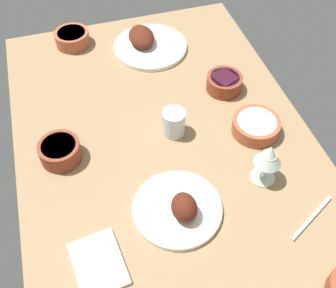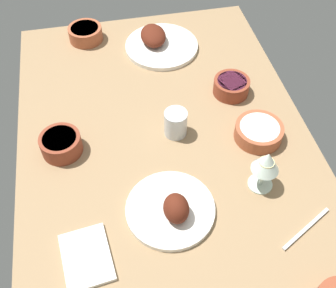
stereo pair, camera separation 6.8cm
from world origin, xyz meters
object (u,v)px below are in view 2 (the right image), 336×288
water_tumbler (176,123)px  fork_loose (306,229)px  bowl_onions (231,86)px  bowl_potatoes (85,33)px  bowl_cream (259,132)px  plate_center_main (159,42)px  folded_napkin (87,257)px  bowl_soup (61,144)px  plate_far_side (172,209)px  wine_glass (266,163)px

water_tumbler → fork_loose: water_tumbler is taller
bowl_onions → bowl_potatoes: size_ratio=0.94×
bowl_cream → plate_center_main: bearing=23.1°
bowl_potatoes → fork_loose: bearing=-151.9°
bowl_onions → fork_loose: size_ratio=0.67×
bowl_potatoes → bowl_cream: (-60.72, -48.14, -0.34)cm
water_tumbler → folded_napkin: size_ratio=0.55×
plate_center_main → bowl_potatoes: (10.14, 26.56, 0.90)cm
plate_center_main → folded_napkin: 86.46cm
bowl_onions → folded_napkin: (-50.14, 52.75, -2.32)cm
bowl_onions → bowl_soup: (-14.18, 57.14, 0.31)cm
folded_napkin → bowl_onions: bearing=-46.5°
plate_center_main → water_tumbler: bearing=176.1°
bowl_onions → folded_napkin: size_ratio=0.77×
bowl_cream → water_tumbler: bearing=74.0°
bowl_soup → bowl_cream: bearing=-96.5°
bowl_cream → water_tumbler: water_tumbler is taller
bowl_soup → bowl_cream: (-6.80, -59.38, -0.63)cm
plate_far_side → water_tumbler: (27.90, -7.04, 2.24)cm
bowl_soup → folded_napkin: bowl_soup is taller
plate_far_side → wine_glass: bearing=-81.4°
plate_far_side → bowl_cream: plate_far_side is taller
plate_center_main → fork_loose: bearing=-164.4°
bowl_potatoes → water_tumbler: 58.68cm
bowl_cream → folded_napkin: (-29.16, 54.99, -2.00)cm
fork_loose → folded_napkin: bearing=148.5°
bowl_potatoes → folded_napkin: bearing=175.6°
bowl_onions → water_tumbler: bearing=122.1°
bowl_onions → water_tumbler: (-13.97, 22.27, 1.38)cm
plate_far_side → fork_loose: bearing=-109.6°
bowl_onions → fork_loose: bearing=-175.8°
bowl_cream → folded_napkin: 62.27cm
plate_far_side → water_tumbler: size_ratio=2.80×
folded_napkin → fork_loose: folded_napkin is taller
plate_far_side → water_tumbler: same height
plate_far_side → wine_glass: 27.74cm
fork_loose → bowl_cream: bearing=65.0°
wine_glass → fork_loose: wine_glass is taller
water_tumbler → folded_napkin: water_tumbler is taller
plate_center_main → bowl_soup: 57.85cm
bowl_potatoes → bowl_cream: size_ratio=0.87×
bowl_soup → fork_loose: (-39.50, -61.09, -2.83)cm
plate_center_main → fork_loose: plate_center_main is taller
bowl_potatoes → folded_napkin: (-89.87, 6.85, -2.34)cm
bowl_soup → folded_napkin: size_ratio=0.78×
bowl_potatoes → folded_napkin: size_ratio=0.82×
bowl_potatoes → bowl_soup: bearing=168.2°
plate_far_side → folded_napkin: bearing=109.4°
bowl_soup → wine_glass: (-23.72, -54.12, 6.69)cm
bowl_soup → folded_napkin: bearing=-173.0°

